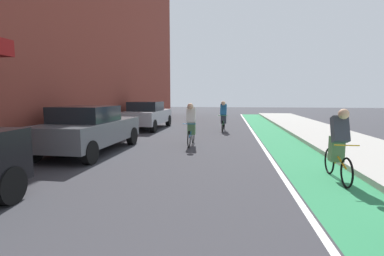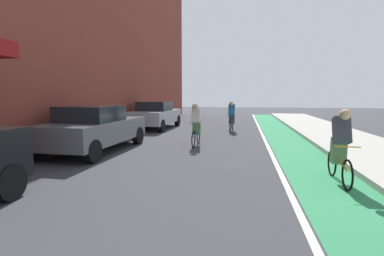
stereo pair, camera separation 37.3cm
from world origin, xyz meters
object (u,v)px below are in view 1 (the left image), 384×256
object	(u,v)px
parked_sedan_silver	(147,115)
cyclist_far	(223,116)
cyclist_mid	(338,144)
cyclist_trailing	(191,123)
parked_sedan_gray	(89,129)

from	to	relation	value
parked_sedan_silver	cyclist_far	bearing A→B (deg)	-7.10
cyclist_mid	cyclist_far	bearing A→B (deg)	107.55
cyclist_trailing	cyclist_mid	bearing A→B (deg)	-46.03
parked_sedan_gray	cyclist_trailing	bearing A→B (deg)	28.11
parked_sedan_gray	parked_sedan_silver	bearing A→B (deg)	90.00
cyclist_trailing	cyclist_far	world-z (taller)	cyclist_trailing
parked_sedan_gray	parked_sedan_silver	size ratio (longest dim) A/B	0.99
parked_sedan_gray	cyclist_far	bearing A→B (deg)	55.14
parked_sedan_gray	cyclist_trailing	distance (m)	3.60
parked_sedan_silver	parked_sedan_gray	bearing A→B (deg)	-90.00
cyclist_mid	cyclist_far	xyz separation A→B (m)	(-2.65, 8.38, -0.00)
cyclist_far	parked_sedan_silver	bearing A→B (deg)	172.90
parked_sedan_gray	cyclist_mid	world-z (taller)	cyclist_mid
parked_sedan_silver	cyclist_trailing	bearing A→B (deg)	-57.65
parked_sedan_gray	cyclist_mid	size ratio (longest dim) A/B	2.58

